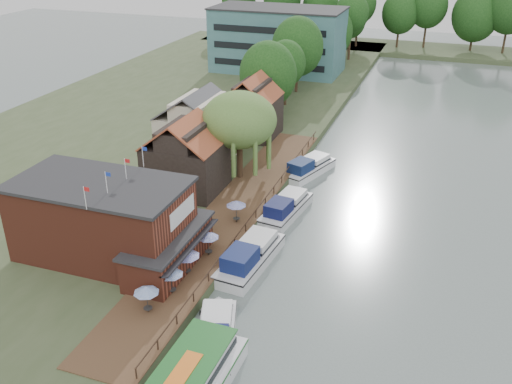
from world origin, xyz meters
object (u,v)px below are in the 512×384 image
(cottage_c, at_px, (252,107))
(willow, at_px, (239,136))
(pub, at_px, (122,223))
(umbrella_1, at_px, (171,281))
(umbrella_4, at_px, (236,211))
(umbrella_2, at_px, (187,262))
(cruiser_3, at_px, (309,165))
(cottage_a, at_px, (186,154))
(cottage_b, at_px, (199,124))
(umbrella_3, at_px, (208,243))
(umbrella_0, at_px, (147,299))
(swan, at_px, (168,373))
(hotel_block, at_px, (278,40))
(cruiser_2, at_px, (286,205))
(cruiser_0, at_px, (216,332))
(cruiser_1, at_px, (250,253))

(cottage_c, relative_size, willow, 0.82)
(pub, relative_size, umbrella_1, 8.42)
(umbrella_4, bearing_deg, pub, -126.68)
(umbrella_2, bearing_deg, cruiser_3, 81.58)
(cottage_a, relative_size, willow, 0.82)
(cottage_a, xyz_separation_m, cottage_b, (-3.00, 10.00, 0.00))
(umbrella_4, height_order, cruiser_3, umbrella_4)
(umbrella_3, bearing_deg, cottage_a, 123.36)
(cottage_a, height_order, umbrella_0, cottage_a)
(umbrella_0, relative_size, swan, 5.40)
(cottage_b, distance_m, swan, 39.00)
(cottage_a, bearing_deg, umbrella_3, -56.64)
(willow, relative_size, umbrella_3, 4.39)
(cottage_b, relative_size, umbrella_0, 4.04)
(pub, xyz_separation_m, umbrella_3, (7.00, 2.86, -2.36))
(umbrella_0, bearing_deg, swan, -48.59)
(hotel_block, bearing_deg, umbrella_4, -76.18)
(umbrella_0, bearing_deg, cruiser_2, 76.66)
(pub, bearing_deg, cruiser_0, -30.37)
(umbrella_0, height_order, cruiser_2, umbrella_0)
(willow, height_order, swan, willow)
(umbrella_0, height_order, cruiser_0, umbrella_0)
(umbrella_1, xyz_separation_m, umbrella_3, (0.45, 6.42, 0.00))
(cottage_a, relative_size, cruiser_1, 0.80)
(umbrella_2, height_order, umbrella_4, same)
(umbrella_0, bearing_deg, pub, 132.67)
(cottage_a, relative_size, cottage_c, 1.01)
(umbrella_4, height_order, swan, umbrella_4)
(willow, height_order, cruiser_2, willow)
(umbrella_4, bearing_deg, umbrella_2, -93.45)
(willow, height_order, cruiser_0, willow)
(cruiser_1, distance_m, swan, 15.12)
(umbrella_0, xyz_separation_m, cruiser_3, (4.52, 32.24, -1.10))
(cruiser_1, height_order, cruiser_2, cruiser_1)
(hotel_block, relative_size, cottage_a, 2.95)
(cottage_a, relative_size, umbrella_1, 3.62)
(hotel_block, distance_m, umbrella_1, 76.12)
(cruiser_1, height_order, swan, cruiser_1)
(umbrella_2, bearing_deg, willow, 98.28)
(pub, bearing_deg, cruiser_3, 68.03)
(umbrella_2, relative_size, cruiser_0, 0.25)
(cottage_c, bearing_deg, umbrella_2, -79.37)
(pub, relative_size, umbrella_3, 8.42)
(cruiser_0, bearing_deg, umbrella_3, 98.04)
(hotel_block, relative_size, cruiser_2, 2.56)
(cottage_a, height_order, swan, cottage_a)
(pub, relative_size, cottage_a, 2.33)
(cruiser_3, bearing_deg, umbrella_0, -79.32)
(cottage_a, xyz_separation_m, swan, (11.00, -26.05, -5.03))
(umbrella_1, distance_m, cruiser_3, 29.68)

